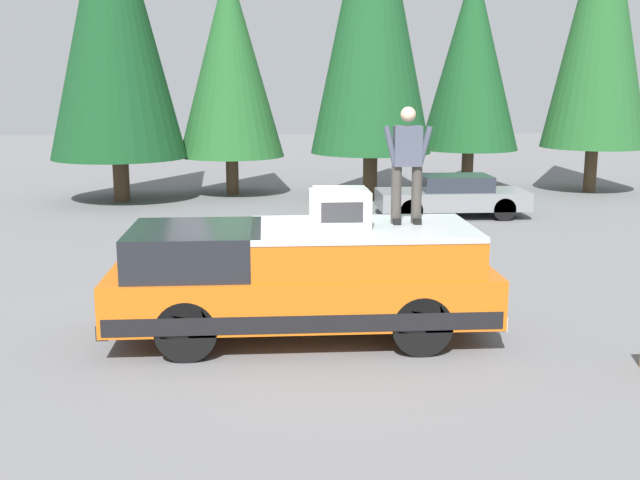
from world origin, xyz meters
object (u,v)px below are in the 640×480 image
Objects in this scene: pickup_truck at (302,279)px; parked_car_grey at (453,196)px; compressor_unit at (340,208)px; person_on_truck_bed at (407,162)px.

parked_car_grey is at bearing -24.79° from pickup_truck.
pickup_truck is 1.19m from compressor_unit.
person_on_truck_bed is at bearing 162.50° from parked_car_grey.
compressor_unit is at bearing 157.86° from parked_car_grey.
compressor_unit is 1.19m from person_on_truck_bed.
person_on_truck_bed is 0.41× the size of parked_car_grey.
parked_car_grey is at bearing -17.50° from person_on_truck_bed.
person_on_truck_bed is at bearing -77.66° from compressor_unit.
person_on_truck_bed reaches higher than parked_car_grey.
pickup_truck is at bearing 155.21° from parked_car_grey.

